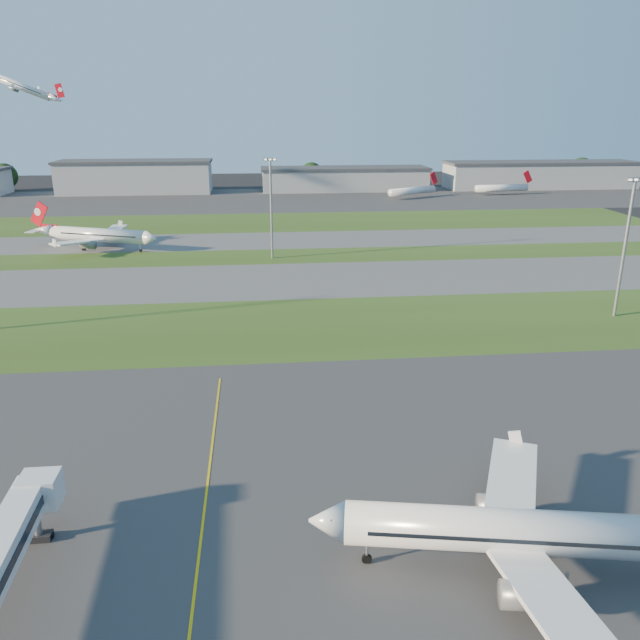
{
  "coord_description": "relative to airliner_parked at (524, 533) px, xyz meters",
  "views": [
    {
      "loc": [
        10.87,
        -54.0,
        36.78
      ],
      "look_at": [
        20.05,
        34.53,
        7.0
      ],
      "focal_mm": 35.0,
      "sensor_mm": 36.0,
      "label": 1
    }
  ],
  "objects": [
    {
      "name": "taxiway_a",
      "position": [
        -31.98,
        97.94,
        -3.91
      ],
      "size": [
        300.0,
        32.0,
        0.01
      ],
      "primitive_type": "cube",
      "color": "#515154",
      "rests_on": "ground"
    },
    {
      "name": "mini_jet_far",
      "position": [
        93.4,
        242.63,
        -0.63
      ],
      "size": [
        28.57,
        6.61,
        9.48
      ],
      "rotation": [
        0.0,
        0.0,
        0.13
      ],
      "color": "white",
      "rests_on": "ground"
    },
    {
      "name": "airliner_taxiing",
      "position": [
        -65.19,
        137.01,
        0.13
      ],
      "size": [
        34.99,
        29.68,
        11.51
      ],
      "rotation": [
        0.0,
        0.0,
        2.76
      ],
      "color": "white",
      "rests_on": "ground"
    },
    {
      "name": "grass_strip_b",
      "position": [
        -31.98,
        122.94,
        -3.91
      ],
      "size": [
        300.0,
        18.0,
        0.01
      ],
      "primitive_type": "cube",
      "color": "#314517",
      "rests_on": "ground"
    },
    {
      "name": "hangar_far_east",
      "position": [
        123.02,
        267.94,
        2.72
      ],
      "size": [
        96.9,
        23.0,
        13.2
      ],
      "color": "gray",
      "rests_on": "ground"
    },
    {
      "name": "grass_strip_a",
      "position": [
        -31.98,
        64.94,
        -3.91
      ],
      "size": [
        300.0,
        34.0,
        0.01
      ],
      "primitive_type": "cube",
      "color": "#314517",
      "rests_on": "ground"
    },
    {
      "name": "hangar_west",
      "position": [
        -76.98,
        267.94,
        3.72
      ],
      "size": [
        71.4,
        23.0,
        15.2
      ],
      "color": "gray",
      "rests_on": "ground"
    },
    {
      "name": "airliner_departing",
      "position": [
        -111.7,
        233.0,
        42.36
      ],
      "size": [
        28.82,
        24.36,
        8.99
      ],
      "rotation": [
        0.0,
        0.0,
        -0.09
      ],
      "color": "white"
    },
    {
      "name": "tree_mid_west",
      "position": [
        -51.98,
        278.94,
        1.92
      ],
      "size": [
        9.9,
        9.9,
        10.8
      ],
      "color": "black",
      "rests_on": "ground"
    },
    {
      "name": "mini_jet_near",
      "position": [
        49.33,
        236.07,
        -0.63
      ],
      "size": [
        25.9,
        15.32,
        9.48
      ],
      "rotation": [
        0.0,
        0.0,
        0.5
      ],
      "color": "white",
      "rests_on": "ground"
    },
    {
      "name": "apron_near",
      "position": [
        -31.98,
        12.94,
        -3.91
      ],
      "size": [
        300.0,
        70.0,
        0.01
      ],
      "primitive_type": "cube",
      "color": "#333335",
      "rests_on": "ground"
    },
    {
      "name": "grass_strip_c",
      "position": [
        -31.98,
        177.94,
        -3.91
      ],
      "size": [
        300.0,
        40.0,
        0.01
      ],
      "primitive_type": "cube",
      "color": "#314517",
      "rests_on": "ground"
    },
    {
      "name": "tree_far_east",
      "position": [
        153.02,
        283.94,
        3.55
      ],
      "size": [
        12.65,
        12.65,
        13.8
      ],
      "color": "black",
      "rests_on": "ground"
    },
    {
      "name": "airliner_parked",
      "position": [
        0.0,
        0.0,
        0.0
      ],
      "size": [
        35.42,
        29.78,
        11.15
      ],
      "rotation": [
        0.0,
        0.0,
        -0.19
      ],
      "color": "white",
      "rests_on": "ground"
    },
    {
      "name": "taxiway_b",
      "position": [
        -31.98,
        144.94,
        -3.91
      ],
      "size": [
        300.0,
        26.0,
        0.01
      ],
      "primitive_type": "cube",
      "color": "#515154",
      "rests_on": "ground"
    },
    {
      "name": "light_mast_centre",
      "position": [
        -16.98,
        120.94,
        10.9
      ],
      "size": [
        3.2,
        0.7,
        25.8
      ],
      "color": "gray",
      "rests_on": "ground"
    },
    {
      "name": "tree_west",
      "position": [
        -141.98,
        282.94,
        3.22
      ],
      "size": [
        12.1,
        12.1,
        13.2
      ],
      "color": "black",
      "rests_on": "ground"
    },
    {
      "name": "apron_far",
      "position": [
        -31.98,
        237.94,
        -3.91
      ],
      "size": [
        400.0,
        80.0,
        0.01
      ],
      "primitive_type": "cube",
      "color": "#333335",
      "rests_on": "ground"
    },
    {
      "name": "hangar_east",
      "position": [
        23.02,
        267.94,
        1.72
      ],
      "size": [
        81.6,
        23.0,
        11.2
      ],
      "color": "gray",
      "rests_on": "ground"
    },
    {
      "name": "tree_mid_east",
      "position": [
        8.02,
        281.94,
        2.9
      ],
      "size": [
        11.55,
        11.55,
        12.6
      ],
      "color": "black",
      "rests_on": "ground"
    },
    {
      "name": "light_mast_east",
      "position": [
        46.02,
        64.94,
        10.9
      ],
      "size": [
        3.2,
        0.7,
        25.8
      ],
      "color": "gray",
      "rests_on": "ground"
    },
    {
      "name": "ground",
      "position": [
        -31.98,
        12.94,
        -3.91
      ],
      "size": [
        700.0,
        700.0,
        0.0
      ],
      "primitive_type": "plane",
      "color": "black",
      "rests_on": "ground"
    },
    {
      "name": "yellow_line",
      "position": [
        -26.98,
        12.94,
        -3.91
      ],
      "size": [
        0.25,
        60.0,
        0.02
      ],
      "primitive_type": "cube",
      "color": "gold",
      "rests_on": "ground"
    },
    {
      "name": "tree_east",
      "position": [
        83.02,
        279.94,
        2.25
      ],
      "size": [
        10.45,
        10.45,
        11.4
      ],
      "color": "black",
      "rests_on": "ground"
    }
  ]
}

